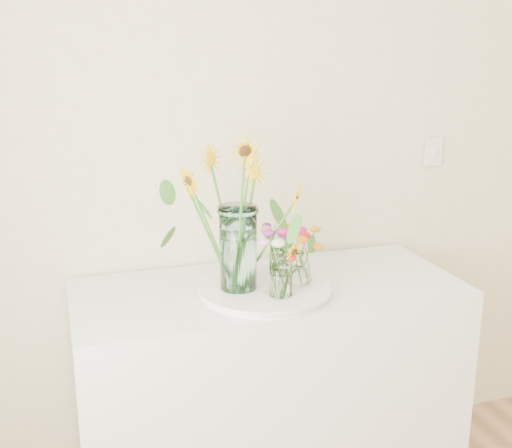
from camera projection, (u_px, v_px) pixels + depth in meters
name	position (u px, v px, depth m)	size (l,w,h in m)	color
counter	(268.00, 396.00, 2.45)	(1.40, 0.60, 0.90)	white
tray	(264.00, 290.00, 2.24)	(0.45, 0.45, 0.03)	white
mason_jar	(238.00, 248.00, 2.18)	(0.13, 0.13, 0.30)	#B0EAE9
sunflower_bouquet	(238.00, 211.00, 2.15)	(0.68, 0.68, 0.56)	#FDC505
small_vase_a	(281.00, 279.00, 2.14)	(0.08, 0.08, 0.13)	white
wildflower_posy_a	(281.00, 266.00, 2.12)	(0.21, 0.21, 0.22)	orange
small_vase_b	(300.00, 268.00, 2.25)	(0.08, 0.08, 0.12)	white
wildflower_posy_b	(300.00, 256.00, 2.24)	(0.19, 0.19, 0.21)	orange
small_vase_c	(278.00, 261.00, 2.34)	(0.06, 0.06, 0.11)	white
wildflower_posy_c	(278.00, 249.00, 2.33)	(0.17, 0.17, 0.20)	orange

